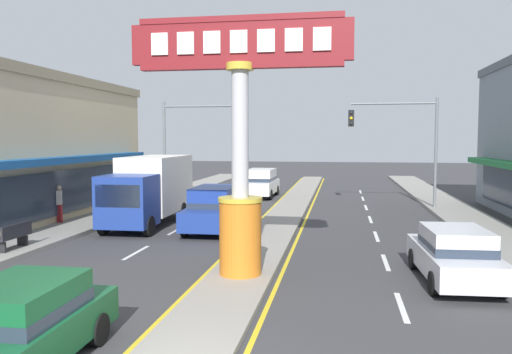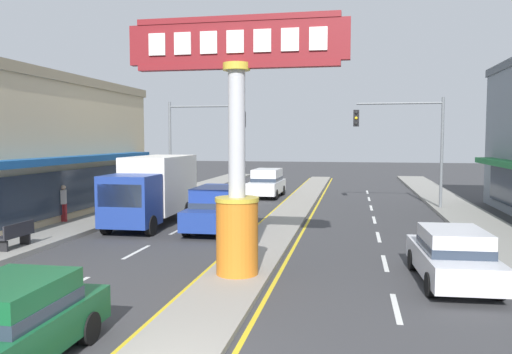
# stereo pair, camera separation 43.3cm
# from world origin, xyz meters

# --- Properties ---
(median_strip) EXTENTS (1.83, 52.00, 0.14)m
(median_strip) POSITION_xyz_m (0.00, 18.00, 0.07)
(median_strip) COLOR gray
(median_strip) RESTS_ON ground
(sidewalk_left) EXTENTS (2.55, 60.00, 0.18)m
(sidewalk_left) POSITION_xyz_m (-8.79, 16.00, 0.09)
(sidewalk_left) COLOR gray
(sidewalk_left) RESTS_ON ground
(sidewalk_right) EXTENTS (2.55, 60.00, 0.18)m
(sidewalk_right) POSITION_xyz_m (8.79, 16.00, 0.09)
(sidewalk_right) COLOR gray
(sidewalk_right) RESTS_ON ground
(lane_markings) EXTENTS (8.57, 52.00, 0.01)m
(lane_markings) POSITION_xyz_m (-0.00, 16.65, 0.00)
(lane_markings) COLOR silver
(lane_markings) RESTS_ON ground
(district_sign) EXTENTS (6.14, 1.24, 7.14)m
(district_sign) POSITION_xyz_m (0.00, 6.55, 3.63)
(district_sign) COLOR orange
(district_sign) RESTS_ON median_strip
(traffic_light_left_side) EXTENTS (4.86, 0.46, 6.20)m
(traffic_light_left_side) POSITION_xyz_m (-6.15, 22.52, 4.25)
(traffic_light_left_side) COLOR slate
(traffic_light_left_side) RESTS_ON ground
(traffic_light_right_side) EXTENTS (4.86, 0.46, 6.20)m
(traffic_light_right_side) POSITION_xyz_m (6.15, 21.96, 4.25)
(traffic_light_right_side) COLOR slate
(traffic_light_right_side) RESTS_ON ground
(box_truck_near_right_lane) EXTENTS (2.33, 6.94, 3.12)m
(box_truck_near_right_lane) POSITION_xyz_m (-5.90, 14.90, 1.69)
(box_truck_near_right_lane) COLOR navy
(box_truck_near_right_lane) RESTS_ON ground
(suv_far_right_lane) EXTENTS (2.04, 4.64, 1.90)m
(suv_far_right_lane) POSITION_xyz_m (-2.57, 13.73, 0.98)
(suv_far_right_lane) COLOR navy
(suv_far_right_lane) RESTS_ON ground
(sedan_near_left_lane) EXTENTS (2.01, 4.39, 1.53)m
(sedan_near_left_lane) POSITION_xyz_m (5.87, 7.15, 0.79)
(sedan_near_left_lane) COLOR silver
(sedan_near_left_lane) RESTS_ON ground
(sedan_mid_left_lane) EXTENTS (1.91, 4.34, 1.53)m
(sedan_mid_left_lane) POSITION_xyz_m (-2.57, 0.25, 0.79)
(sedan_mid_left_lane) COLOR #14562D
(sedan_mid_left_lane) RESTS_ON ground
(suv_kerb_right) EXTENTS (2.05, 4.64, 1.90)m
(suv_kerb_right) POSITION_xyz_m (-2.57, 26.64, 0.98)
(suv_kerb_right) COLOR white
(suv_kerb_right) RESTS_ON ground
(street_bench) EXTENTS (0.48, 1.60, 0.88)m
(street_bench) POSITION_xyz_m (-8.25, 8.27, 0.65)
(street_bench) COLOR #232328
(street_bench) RESTS_ON sidewalk_left
(pedestrian_near_kerb) EXTENTS (0.37, 0.46, 1.68)m
(pedestrian_near_kerb) POSITION_xyz_m (-9.74, 13.70, 1.13)
(pedestrian_near_kerb) COLOR maroon
(pedestrian_near_kerb) RESTS_ON sidewalk_left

